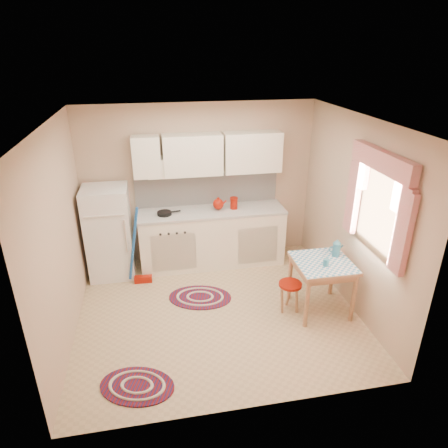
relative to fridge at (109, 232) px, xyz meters
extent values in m
plane|color=tan|center=(1.41, -1.25, -0.70)|extent=(3.60, 3.60, 0.00)
cube|color=silver|center=(1.41, -1.25, 1.80)|extent=(3.60, 3.20, 0.04)
cube|color=tan|center=(1.41, 0.35, 0.55)|extent=(3.60, 0.04, 2.50)
cube|color=tan|center=(1.41, -2.85, 0.55)|extent=(3.60, 0.04, 2.50)
cube|color=tan|center=(-0.39, -1.25, 0.55)|extent=(0.04, 3.20, 2.50)
cube|color=tan|center=(3.21, -1.25, 0.55)|extent=(0.04, 3.20, 2.50)
cube|color=silver|center=(1.54, 0.34, 0.50)|extent=(2.25, 0.03, 0.55)
cube|color=white|center=(1.54, 0.19, 1.07)|extent=(2.25, 0.33, 0.60)
cube|color=white|center=(3.19, -1.80, 0.85)|extent=(0.04, 0.85, 0.95)
cube|color=white|center=(0.00, 0.00, 0.00)|extent=(0.65, 0.60, 1.40)
cube|color=white|center=(1.56, 0.05, -0.26)|extent=(2.25, 0.60, 0.88)
cube|color=#B6B3AD|center=(1.56, 0.05, 0.20)|extent=(2.27, 0.62, 0.04)
cylinder|color=black|center=(0.83, 0.00, 0.24)|extent=(0.25, 0.25, 0.05)
cylinder|color=#961305|center=(1.91, 0.05, 0.30)|extent=(0.14, 0.14, 0.16)
cube|color=tan|center=(2.76, -1.46, -0.34)|extent=(0.72, 0.72, 0.72)
cylinder|color=#961305|center=(2.36, -1.41, -0.49)|extent=(0.39, 0.39, 0.42)
cylinder|color=teal|center=(2.74, -1.56, 0.07)|extent=(0.09, 0.09, 0.10)
camera|label=1|loc=(0.68, -5.58, 2.56)|focal=32.00mm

